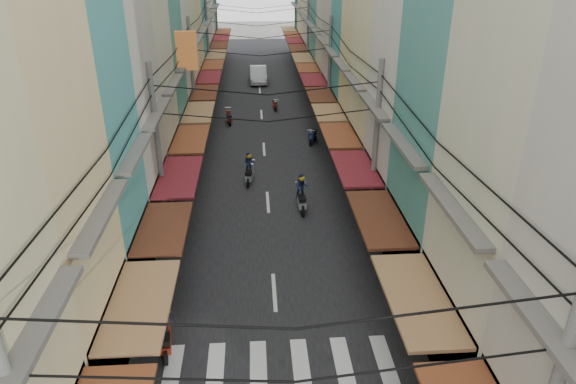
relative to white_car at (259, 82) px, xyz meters
name	(u,v)px	position (x,y,z in m)	size (l,w,h in m)	color
ground	(272,264)	(0.06, -33.14, 0.00)	(160.00, 160.00, 0.00)	slate
road	(262,122)	(0.06, -13.14, 0.01)	(10.00, 80.00, 0.02)	black
sidewalk_left	(178,124)	(-6.44, -13.14, 0.03)	(3.00, 80.00, 0.06)	gray
sidewalk_right	(344,120)	(6.56, -13.14, 0.03)	(3.00, 80.00, 0.06)	gray
crosswalk	(280,366)	(0.06, -39.14, 0.03)	(7.55, 2.40, 0.01)	silver
utility_poles	(262,48)	(0.06, -18.13, 6.59)	(10.20, 66.13, 8.20)	slate
white_car	(259,82)	(0.00, 0.00, 0.00)	(5.52, 2.16, 1.95)	silver
bicycle	(389,244)	(5.56, -31.83, 0.00)	(0.55, 1.48, 1.02)	black
moving_scooters	(262,180)	(-0.17, -25.38, 0.55)	(7.67, 30.10, 2.02)	black
parked_scooters	(394,318)	(4.24, -37.60, 0.48)	(12.76, 13.50, 1.00)	black
pedestrians	(188,231)	(-3.63, -31.75, 1.04)	(12.63, 25.82, 2.18)	black
market_umbrella	(504,315)	(7.16, -39.45, 1.96)	(2.11, 2.11, 2.22)	#B2B2B7
traffic_sign	(448,296)	(5.61, -38.67, 2.21)	(0.10, 0.66, 3.02)	slate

